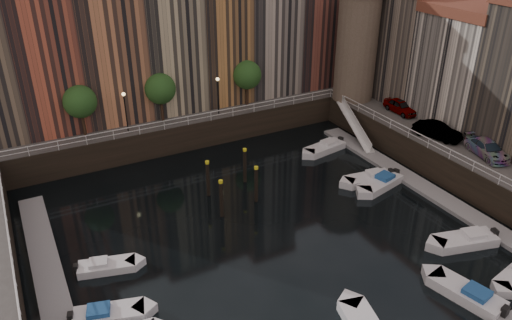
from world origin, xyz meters
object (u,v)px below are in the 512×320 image
mooring_pilings (233,182)px  boat_left_2 (107,315)px  car_b (437,132)px  car_c (487,150)px  gangway (355,124)px  car_a (401,107)px  corner_tower (357,37)px

mooring_pilings → boat_left_2: bearing=-144.5°
mooring_pilings → car_b: bearing=-10.5°
car_c → gangway: bearing=121.4°
car_b → car_a: bearing=58.1°
corner_tower → car_a: (1.69, -6.35, -6.45)m
car_b → mooring_pilings: bearing=150.1°
gangway → mooring_pilings: bearing=-164.3°
mooring_pilings → car_b: (20.26, -3.75, 2.11)m
gangway → car_a: car_a is taller
car_a → mooring_pilings: bearing=-170.1°
mooring_pilings → car_b: size_ratio=1.02×
boat_left_2 → car_c: car_c is taller
mooring_pilings → boat_left_2: mooring_pilings is taller
car_c → car_b: bearing=116.6°
corner_tower → mooring_pilings: (-20.05, -9.31, -8.54)m
car_a → car_c: size_ratio=0.88×
mooring_pilings → boat_left_2: size_ratio=0.99×
boat_left_2 → car_a: bearing=35.0°
car_b → boat_left_2: bearing=170.3°
corner_tower → gangway: (-2.90, -4.50, -8.28)m
car_c → boat_left_2: bearing=-164.6°
mooring_pilings → boat_left_2: 16.45m
mooring_pilings → car_c: bearing=-22.2°
corner_tower → car_b: size_ratio=2.98×
boat_left_2 → car_a: car_a is taller
corner_tower → car_c: (1.31, -18.02, -6.48)m
boat_left_2 → car_a: 37.41m
mooring_pilings → car_b: car_b is taller
corner_tower → car_a: 9.21m
gangway → car_b: 9.30m
mooring_pilings → car_a: (21.75, 2.96, 2.09)m
gangway → corner_tower: bearing=57.2°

